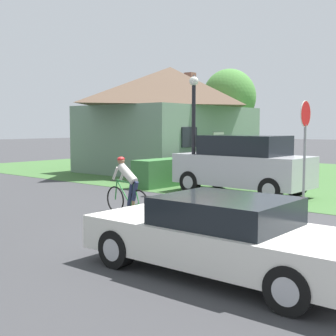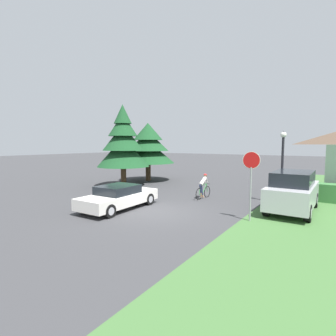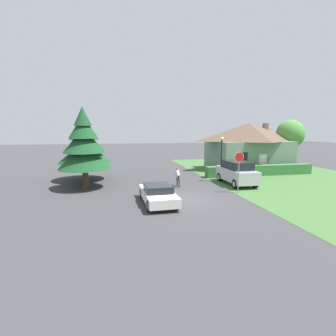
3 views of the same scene
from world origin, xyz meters
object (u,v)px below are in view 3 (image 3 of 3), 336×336
at_px(parked_suv_right, 237,173).
at_px(sedan_left_lane, 158,194).
at_px(street_lamp, 221,153).
at_px(conifer_tall_near, 84,145).
at_px(conifer_tall_far, 84,146).
at_px(stop_sign, 239,164).
at_px(cyclist, 178,177).
at_px(cottage_house, 248,145).
at_px(deciduous_tree_right, 290,134).

bearing_deg(parked_suv_right, sedan_left_lane, 120.22).
relative_size(street_lamp, conifer_tall_near, 0.63).
distance_m(street_lamp, conifer_tall_near, 11.61).
bearing_deg(street_lamp, parked_suv_right, -62.04).
bearing_deg(sedan_left_lane, conifer_tall_far, 28.08).
bearing_deg(stop_sign, conifer_tall_near, -23.93).
bearing_deg(cyclist, conifer_tall_far, 64.72).
bearing_deg(cottage_house, cyclist, -146.41).
distance_m(cyclist, parked_suv_right, 5.04).
relative_size(cyclist, street_lamp, 0.42).
distance_m(sedan_left_lane, cyclist, 5.30).
distance_m(cyclist, deciduous_tree_right, 17.45).
relative_size(stop_sign, street_lamp, 0.74).
bearing_deg(cottage_house, parked_suv_right, -126.17).
bearing_deg(cottage_house, sedan_left_lane, -138.64).
xyz_separation_m(street_lamp, conifer_tall_near, (-11.58, -0.24, 0.86)).
bearing_deg(sedan_left_lane, cyclist, -29.55).
xyz_separation_m(sedan_left_lane, stop_sign, (6.25, 1.54, 1.53)).
bearing_deg(conifer_tall_near, parked_suv_right, -5.69).
bearing_deg(conifer_tall_near, stop_sign, -19.80).
xyz_separation_m(stop_sign, conifer_tall_near, (-11.09, 3.99, 1.27)).
xyz_separation_m(street_lamp, deciduous_tree_right, (11.34, 6.05, 1.47)).
height_order(parked_suv_right, street_lamp, street_lamp).
bearing_deg(stop_sign, street_lamp, -100.66).
xyz_separation_m(cottage_house, conifer_tall_near, (-17.61, -6.45, 0.62)).
distance_m(parked_suv_right, conifer_tall_near, 12.65).
bearing_deg(cottage_house, conifer_tall_near, -161.71).
distance_m(conifer_tall_near, conifer_tall_far, 3.58).
bearing_deg(cottage_house, stop_sign, -123.79).
relative_size(cyclist, parked_suv_right, 0.37).
bearing_deg(stop_sign, deciduous_tree_right, -143.10).
relative_size(conifer_tall_near, conifer_tall_far, 1.23).
xyz_separation_m(parked_suv_right, stop_sign, (-1.27, -2.76, 1.12)).
height_order(cottage_house, sedan_left_lane, cottage_house).
bearing_deg(street_lamp, cyclist, -165.49).
height_order(cyclist, conifer_tall_near, conifer_tall_near).
bearing_deg(sedan_left_lane, cottage_house, -48.28).
height_order(cyclist, street_lamp, street_lamp).
height_order(stop_sign, street_lamp, street_lamp).
bearing_deg(deciduous_tree_right, street_lamp, -151.91).
relative_size(parked_suv_right, conifer_tall_near, 0.72).
bearing_deg(deciduous_tree_right, stop_sign, -138.98).
xyz_separation_m(cyclist, conifer_tall_near, (-7.34, 0.85, 2.68)).
distance_m(cottage_house, parked_suv_right, 9.47).
height_order(cyclist, parked_suv_right, parked_suv_right).
height_order(parked_suv_right, deciduous_tree_right, deciduous_tree_right).
distance_m(sedan_left_lane, conifer_tall_far, 10.75).
relative_size(parked_suv_right, stop_sign, 1.52).
xyz_separation_m(parked_suv_right, deciduous_tree_right, (10.56, 7.53, 3.01)).
relative_size(parked_suv_right, conifer_tall_far, 0.88).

